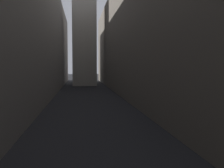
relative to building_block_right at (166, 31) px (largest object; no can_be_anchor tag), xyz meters
name	(u,v)px	position (x,y,z in m)	size (l,w,h in m)	color
ground_plane	(88,101)	(-12.26, -2.00, -10.58)	(264.00, 264.00, 0.00)	black
building_block_right	(166,31)	(0.00, 0.00, 0.00)	(13.53, 108.00, 21.15)	#60594F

